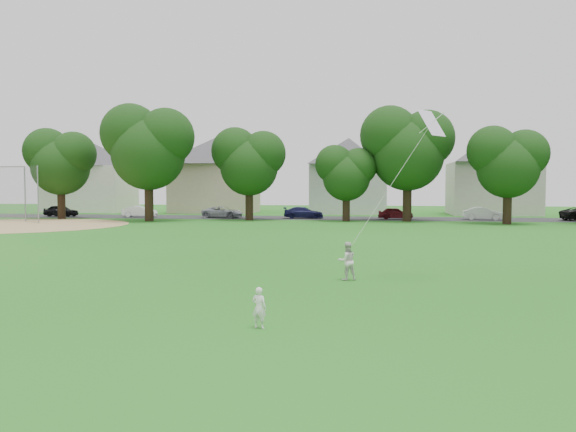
# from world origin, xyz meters

# --- Properties ---
(ground) EXTENTS (160.00, 160.00, 0.00)m
(ground) POSITION_xyz_m (0.00, 0.00, 0.00)
(ground) COLOR #1C5C15
(ground) RESTS_ON ground
(street) EXTENTS (90.00, 7.00, 0.01)m
(street) POSITION_xyz_m (0.00, 42.00, 0.01)
(street) COLOR #2D2D30
(street) RESTS_ON ground
(dirt_infield) EXTENTS (18.00, 18.00, 0.02)m
(dirt_infield) POSITION_xyz_m (-26.00, 28.00, 0.01)
(dirt_infield) COLOR #9E7F51
(dirt_infield) RESTS_ON ground
(toddler) EXTENTS (0.38, 0.30, 0.92)m
(toddler) POSITION_xyz_m (0.12, -1.52, 0.46)
(toddler) COLOR white
(toddler) RESTS_ON ground
(older_boy) EXTENTS (0.76, 0.69, 1.28)m
(older_boy) POSITION_xyz_m (1.76, 5.17, 0.64)
(older_boy) COLOR silver
(older_boy) RESTS_ON ground
(kite) EXTENTS (1.92, 1.18, 5.13)m
(kite) POSITION_xyz_m (3.13, 5.32, 3.07)
(kite) COLOR white
(kite) RESTS_ON ground
(tree_row) EXTENTS (82.64, 9.66, 10.88)m
(tree_row) POSITION_xyz_m (2.83, 36.12, 6.31)
(tree_row) COLOR black
(tree_row) RESTS_ON ground
(parked_cars) EXTENTS (62.97, 2.35, 1.27)m
(parked_cars) POSITION_xyz_m (3.72, 41.00, 0.60)
(parked_cars) COLOR black
(parked_cars) RESTS_ON ground
(house_row) EXTENTS (77.11, 14.20, 10.56)m
(house_row) POSITION_xyz_m (-2.44, 52.00, 5.32)
(house_row) COLOR white
(house_row) RESTS_ON ground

